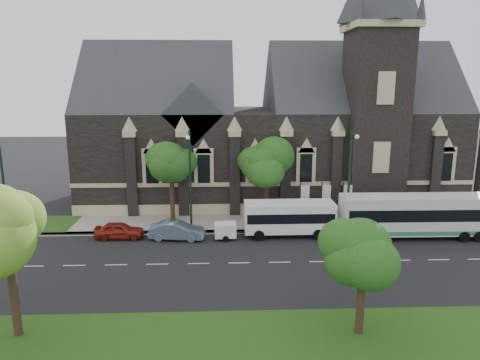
{
  "coord_description": "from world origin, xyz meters",
  "views": [
    {
      "loc": [
        -1.15,
        -30.46,
        12.98
      ],
      "look_at": [
        0.29,
        6.0,
        4.94
      ],
      "focal_mm": 33.11,
      "sensor_mm": 36.0,
      "label": 1
    }
  ],
  "objects_px": {
    "banner_flag_right": "(346,199)",
    "tree_walk_left": "(173,162)",
    "banner_flag_center": "(324,199)",
    "tree_park_near": "(12,217)",
    "banner_flag_left": "(303,199)",
    "street_lamp_near": "(350,174)",
    "car_far_red": "(119,230)",
    "street_lamp_far": "(2,177)",
    "box_trailer": "(225,230)",
    "sedan": "(177,231)",
    "shuttle_bus": "(289,216)",
    "tree_walk_right": "(269,160)",
    "tour_coach": "(415,215)",
    "tree_park_east": "(366,249)",
    "street_lamp_mid": "(190,176)"
  },
  "relations": [
    {
      "from": "street_lamp_far",
      "to": "shuttle_bus",
      "type": "bearing_deg",
      "value": -2.87
    },
    {
      "from": "banner_flag_center",
      "to": "banner_flag_right",
      "type": "distance_m",
      "value": 2.0
    },
    {
      "from": "tree_park_east",
      "to": "street_lamp_near",
      "type": "height_order",
      "value": "street_lamp_near"
    },
    {
      "from": "street_lamp_mid",
      "to": "street_lamp_far",
      "type": "bearing_deg",
      "value": 180.0
    },
    {
      "from": "tree_park_east",
      "to": "tree_walk_right",
      "type": "height_order",
      "value": "tree_walk_right"
    },
    {
      "from": "tree_walk_left",
      "to": "box_trailer",
      "type": "xyz_separation_m",
      "value": [
        4.8,
        -5.53,
        -4.94
      ]
    },
    {
      "from": "tree_park_near",
      "to": "tree_walk_left",
      "type": "bearing_deg",
      "value": 72.95
    },
    {
      "from": "banner_flag_right",
      "to": "tree_walk_right",
      "type": "bearing_deg",
      "value": 166.4
    },
    {
      "from": "banner_flag_center",
      "to": "shuttle_bus",
      "type": "height_order",
      "value": "banner_flag_center"
    },
    {
      "from": "street_lamp_far",
      "to": "banner_flag_left",
      "type": "height_order",
      "value": "street_lamp_far"
    },
    {
      "from": "banner_flag_center",
      "to": "tree_park_near",
      "type": "bearing_deg",
      "value": -138.46
    },
    {
      "from": "street_lamp_mid",
      "to": "shuttle_bus",
      "type": "height_order",
      "value": "street_lamp_mid"
    },
    {
      "from": "banner_flag_center",
      "to": "car_far_red",
      "type": "height_order",
      "value": "banner_flag_center"
    },
    {
      "from": "banner_flag_left",
      "to": "tree_walk_right",
      "type": "bearing_deg",
      "value": 150.9
    },
    {
      "from": "sedan",
      "to": "car_far_red",
      "type": "height_order",
      "value": "sedan"
    },
    {
      "from": "banner_flag_center",
      "to": "shuttle_bus",
      "type": "distance_m",
      "value": 4.93
    },
    {
      "from": "street_lamp_far",
      "to": "banner_flag_center",
      "type": "xyz_separation_m",
      "value": [
        28.29,
        1.91,
        -2.73
      ]
    },
    {
      "from": "banner_flag_left",
      "to": "street_lamp_near",
      "type": "bearing_deg",
      "value": -27.18
    },
    {
      "from": "banner_flag_left",
      "to": "banner_flag_center",
      "type": "xyz_separation_m",
      "value": [
        2.0,
        0.0,
        0.0
      ]
    },
    {
      "from": "street_lamp_near",
      "to": "box_trailer",
      "type": "distance_m",
      "value": 11.97
    },
    {
      "from": "street_lamp_mid",
      "to": "car_far_red",
      "type": "bearing_deg",
      "value": -166.95
    },
    {
      "from": "street_lamp_mid",
      "to": "tour_coach",
      "type": "distance_m",
      "value": 19.52
    },
    {
      "from": "banner_flag_center",
      "to": "box_trailer",
      "type": "relative_size",
      "value": 1.52
    },
    {
      "from": "tree_park_east",
      "to": "tour_coach",
      "type": "bearing_deg",
      "value": 57.93
    },
    {
      "from": "tree_walk_right",
      "to": "street_lamp_near",
      "type": "bearing_deg",
      "value": -28.06
    },
    {
      "from": "street_lamp_far",
      "to": "banner_flag_left",
      "type": "relative_size",
      "value": 2.25
    },
    {
      "from": "street_lamp_mid",
      "to": "sedan",
      "type": "relative_size",
      "value": 1.92
    },
    {
      "from": "banner_flag_center",
      "to": "car_far_red",
      "type": "relative_size",
      "value": 0.96
    },
    {
      "from": "street_lamp_mid",
      "to": "tour_coach",
      "type": "height_order",
      "value": "street_lamp_mid"
    },
    {
      "from": "banner_flag_center",
      "to": "car_far_red",
      "type": "distance_m",
      "value": 18.66
    },
    {
      "from": "banner_flag_left",
      "to": "box_trailer",
      "type": "relative_size",
      "value": 1.52
    },
    {
      "from": "tree_walk_right",
      "to": "tour_coach",
      "type": "distance_m",
      "value": 13.78
    },
    {
      "from": "banner_flag_left",
      "to": "street_lamp_far",
      "type": "bearing_deg",
      "value": -175.85
    },
    {
      "from": "street_lamp_mid",
      "to": "box_trailer",
      "type": "relative_size",
      "value": 3.41
    },
    {
      "from": "banner_flag_right",
      "to": "tree_walk_left",
      "type": "bearing_deg",
      "value": 173.96
    },
    {
      "from": "street_lamp_near",
      "to": "tree_park_east",
      "type": "bearing_deg",
      "value": -103.11
    },
    {
      "from": "street_lamp_mid",
      "to": "tour_coach",
      "type": "relative_size",
      "value": 0.72
    },
    {
      "from": "street_lamp_near",
      "to": "car_far_red",
      "type": "height_order",
      "value": "street_lamp_near"
    },
    {
      "from": "tree_walk_left",
      "to": "street_lamp_far",
      "type": "bearing_deg",
      "value": -165.74
    },
    {
      "from": "tree_walk_left",
      "to": "tree_park_east",
      "type": "bearing_deg",
      "value": -59.13
    },
    {
      "from": "tree_park_near",
      "to": "sedan",
      "type": "relative_size",
      "value": 1.83
    },
    {
      "from": "tree_park_near",
      "to": "banner_flag_left",
      "type": "xyz_separation_m",
      "value": [
        18.06,
        17.77,
        -4.03
      ]
    },
    {
      "from": "street_lamp_far",
      "to": "banner_flag_left",
      "type": "bearing_deg",
      "value": 4.15
    },
    {
      "from": "shuttle_bus",
      "to": "sedan",
      "type": "xyz_separation_m",
      "value": [
        -9.63,
        -0.59,
        -0.95
      ]
    },
    {
      "from": "street_lamp_near",
      "to": "banner_flag_center",
      "type": "xyz_separation_m",
      "value": [
        -1.71,
        1.91,
        -2.73
      ]
    },
    {
      "from": "banner_flag_left",
      "to": "car_far_red",
      "type": "xyz_separation_m",
      "value": [
        -16.29,
        -3.3,
        -1.68
      ]
    },
    {
      "from": "box_trailer",
      "to": "sedan",
      "type": "xyz_separation_m",
      "value": [
        -4.09,
        0.1,
        -0.02
      ]
    },
    {
      "from": "box_trailer",
      "to": "car_far_red",
      "type": "height_order",
      "value": "car_far_red"
    },
    {
      "from": "banner_flag_left",
      "to": "shuttle_bus",
      "type": "relative_size",
      "value": 0.52
    },
    {
      "from": "banner_flag_left",
      "to": "banner_flag_right",
      "type": "height_order",
      "value": "same"
    }
  ]
}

